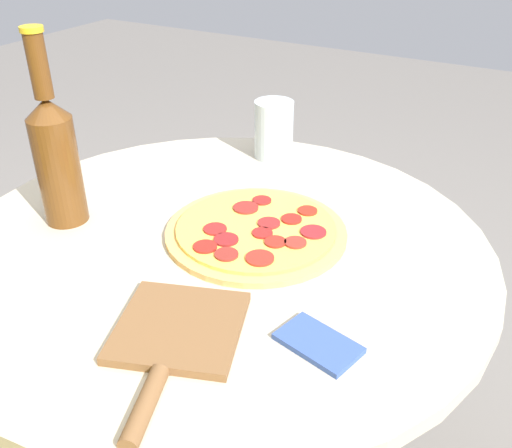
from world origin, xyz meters
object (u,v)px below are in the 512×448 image
pizza (256,231)px  drinking_glass (274,130)px  beer_bottle (56,155)px  pizza_paddle (175,337)px

pizza → drinking_glass: (0.12, -0.29, 0.05)m
pizza → beer_bottle: beer_bottle is taller
pizza → drinking_glass: 0.32m
pizza_paddle → pizza: bearing=168.0°
pizza → pizza_paddle: bearing=97.7°
pizza → drinking_glass: bearing=-66.9°
beer_bottle → pizza_paddle: size_ratio=1.15×
pizza → drinking_glass: drinking_glass is taller
drinking_glass → beer_bottle: bearing=66.1°
drinking_glass → pizza: bearing=113.1°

